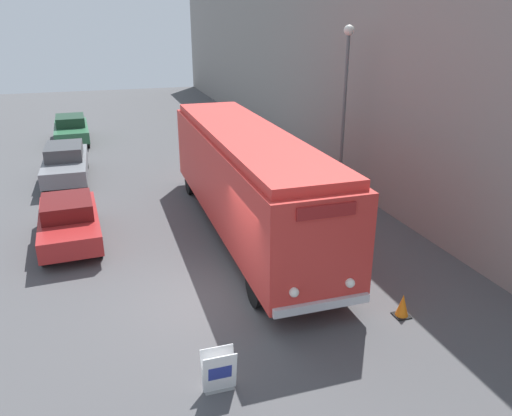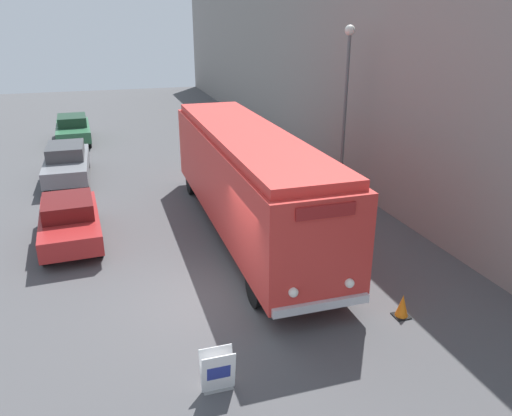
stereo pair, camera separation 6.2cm
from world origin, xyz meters
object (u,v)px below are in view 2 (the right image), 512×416
at_px(parked_car_far, 73,129).
at_px(traffic_cone, 402,306).
at_px(sign_board, 218,371).
at_px(vintage_bus, 247,176).
at_px(parked_car_mid, 67,162).
at_px(streetlamp, 346,90).
at_px(parked_car_near, 70,220).

height_order(parked_car_far, traffic_cone, parked_car_far).
bearing_deg(sign_board, vintage_bus, 69.27).
bearing_deg(traffic_cone, parked_car_mid, 120.07).
bearing_deg(sign_board, traffic_cone, 13.43).
relative_size(streetlamp, traffic_cone, 11.10).
distance_m(streetlamp, parked_car_far, 16.61).
bearing_deg(parked_car_far, traffic_cone, -71.67).
bearing_deg(parked_car_near, sign_board, -72.91).
relative_size(parked_car_mid, traffic_cone, 8.36).
bearing_deg(parked_car_near, parked_car_mid, 90.02).
bearing_deg(streetlamp, sign_board, -127.66).
distance_m(streetlamp, parked_car_near, 10.38).
height_order(sign_board, parked_car_mid, parked_car_mid).
height_order(vintage_bus, parked_car_mid, vintage_bus).
distance_m(streetlamp, traffic_cone, 9.04).
relative_size(vintage_bus, traffic_cone, 20.27).
bearing_deg(traffic_cone, sign_board, -166.57).
relative_size(sign_board, parked_car_mid, 0.18).
distance_m(vintage_bus, parked_car_far, 15.98).
relative_size(streetlamp, parked_car_mid, 1.33).
height_order(sign_board, traffic_cone, sign_board).
xyz_separation_m(sign_board, parked_car_far, (-3.10, 21.78, 0.34)).
relative_size(sign_board, streetlamp, 0.14).
relative_size(sign_board, parked_car_near, 0.21).
bearing_deg(traffic_cone, vintage_bus, 109.31).
xyz_separation_m(parked_car_near, parked_car_mid, (-0.33, 6.77, 0.06)).
bearing_deg(streetlamp, parked_car_near, -173.10).
xyz_separation_m(vintage_bus, traffic_cone, (2.03, -5.79, -1.61)).
height_order(sign_board, streetlamp, streetlamp).
height_order(vintage_bus, sign_board, vintage_bus).
distance_m(parked_car_mid, traffic_cone, 15.55).
xyz_separation_m(parked_car_far, traffic_cone, (7.75, -20.67, -0.48)).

